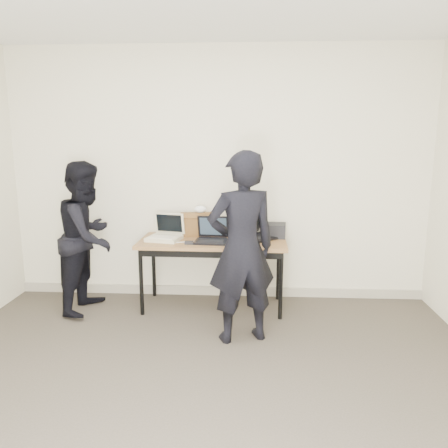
# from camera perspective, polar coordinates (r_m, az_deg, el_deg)

# --- Properties ---
(room) EXTENTS (4.60, 4.60, 2.80)m
(room) POSITION_cam_1_polar(r_m,az_deg,el_deg) (2.50, -4.39, 1.70)
(room) COLOR #453E34
(room) RESTS_ON ground
(desk) EXTENTS (1.51, 0.68, 0.72)m
(desk) POSITION_cam_1_polar(r_m,az_deg,el_deg) (4.48, -1.50, -2.90)
(desk) COLOR brown
(desk) RESTS_ON ground
(laptop_beige) EXTENTS (0.38, 0.38, 0.26)m
(laptop_beige) POSITION_cam_1_polar(r_m,az_deg,el_deg) (4.53, -7.66, -1.37)
(laptop_beige) COLOR beige
(laptop_beige) RESTS_ON desk
(laptop_center) EXTENTS (0.34, 0.33, 0.25)m
(laptop_center) POSITION_cam_1_polar(r_m,az_deg,el_deg) (4.42, -1.60, -1.57)
(laptop_center) COLOR black
(laptop_center) RESTS_ON desk
(laptop_right) EXTENTS (0.51, 0.51, 0.27)m
(laptop_right) POSITION_cam_1_polar(r_m,az_deg,el_deg) (4.57, 4.13, -1.06)
(laptop_right) COLOR black
(laptop_right) RESTS_ON desk
(leather_satchel) EXTENTS (0.38, 0.23, 0.25)m
(leather_satchel) POSITION_cam_1_polar(r_m,az_deg,el_deg) (4.67, -3.46, 0.04)
(leather_satchel) COLOR brown
(leather_satchel) RESTS_ON desk
(tissue) EXTENTS (0.14, 0.11, 0.08)m
(tissue) POSITION_cam_1_polar(r_m,az_deg,el_deg) (4.65, -3.13, 1.94)
(tissue) COLOR white
(tissue) RESTS_ON leather_satchel
(equipment_box) EXTENTS (0.27, 0.23, 0.14)m
(equipment_box) POSITION_cam_1_polar(r_m,az_deg,el_deg) (4.63, 6.49, -0.83)
(equipment_box) COLOR black
(equipment_box) RESTS_ON desk
(power_brick) EXTENTS (0.08, 0.05, 0.03)m
(power_brick) POSITION_cam_1_polar(r_m,az_deg,el_deg) (4.32, -4.59, -2.45)
(power_brick) COLOR black
(power_brick) RESTS_ON desk
(cables) EXTENTS (0.98, 0.27, 0.01)m
(cables) POSITION_cam_1_polar(r_m,az_deg,el_deg) (4.39, 0.36, -2.34)
(cables) COLOR silver
(cables) RESTS_ON desk
(person_typist) EXTENTS (0.71, 0.58, 1.66)m
(person_typist) POSITION_cam_1_polar(r_m,az_deg,el_deg) (3.73, 2.32, -3.19)
(person_typist) COLOR black
(person_typist) RESTS_ON ground
(person_observer) EXTENTS (0.66, 0.80, 1.53)m
(person_observer) POSITION_cam_1_polar(r_m,az_deg,el_deg) (4.63, -17.37, -1.62)
(person_observer) COLOR black
(person_observer) RESTS_ON ground
(baseboard) EXTENTS (4.50, 0.03, 0.10)m
(baseboard) POSITION_cam_1_polar(r_m,az_deg,el_deg) (4.99, -0.74, -8.70)
(baseboard) COLOR #A79F8A
(baseboard) RESTS_ON ground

